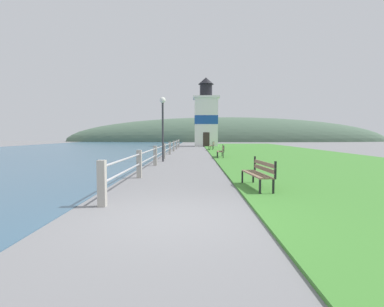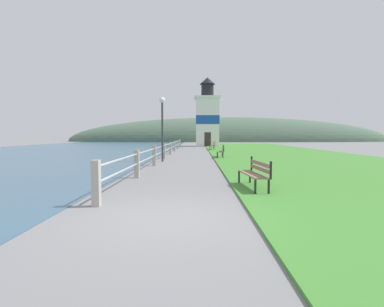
% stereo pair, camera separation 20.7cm
% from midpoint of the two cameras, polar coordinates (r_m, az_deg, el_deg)
% --- Properties ---
extents(ground_plane, '(160.00, 160.00, 0.00)m').
position_cam_midpoint_polar(ground_plane, '(6.05, -5.09, -12.28)').
color(ground_plane, slate).
extents(grass_verge, '(12.00, 58.39, 0.06)m').
position_cam_midpoint_polar(grass_verge, '(26.30, 16.43, -0.10)').
color(grass_verge, '#428433').
rests_on(grass_verge, ground_plane).
extents(water_strip, '(24.00, 93.42, 0.01)m').
position_cam_midpoint_polar(water_strip, '(29.34, -29.80, -0.11)').
color(water_strip, '#385B75').
rests_on(water_strip, ground_plane).
extents(seawall_railing, '(0.18, 32.27, 1.07)m').
position_cam_midpoint_polar(seawall_railing, '(22.96, -5.01, 0.99)').
color(seawall_railing, '#A8A399').
rests_on(seawall_railing, ground_plane).
extents(park_bench_near, '(0.66, 1.97, 0.94)m').
position_cam_midpoint_polar(park_bench_near, '(9.23, 12.07, -3.42)').
color(park_bench_near, '#846B51').
rests_on(park_bench_near, ground_plane).
extents(park_bench_midway, '(0.55, 1.81, 0.94)m').
position_cam_midpoint_polar(park_bench_midway, '(21.44, 5.32, 0.58)').
color(park_bench_midway, '#846B51').
rests_on(park_bench_midway, ground_plane).
extents(park_bench_far, '(0.70, 1.87, 0.94)m').
position_cam_midpoint_polar(park_bench_far, '(32.45, 3.66, 1.60)').
color(park_bench_far, '#846B51').
rests_on(park_bench_far, ground_plane).
extents(lighthouse, '(3.74, 3.74, 9.90)m').
position_cam_midpoint_polar(lighthouse, '(43.66, 2.53, 6.86)').
color(lighthouse, white).
rests_on(lighthouse, ground_plane).
extents(lamp_post, '(0.36, 0.36, 3.96)m').
position_cam_midpoint_polar(lamp_post, '(18.59, -5.91, 6.91)').
color(lamp_post, '#333338').
rests_on(lamp_post, ground_plane).
extents(distant_hillside, '(80.00, 16.00, 12.00)m').
position_cam_midpoint_polar(distant_hillside, '(75.10, 6.28, 2.29)').
color(distant_hillside, '#4C6651').
rests_on(distant_hillside, ground_plane).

